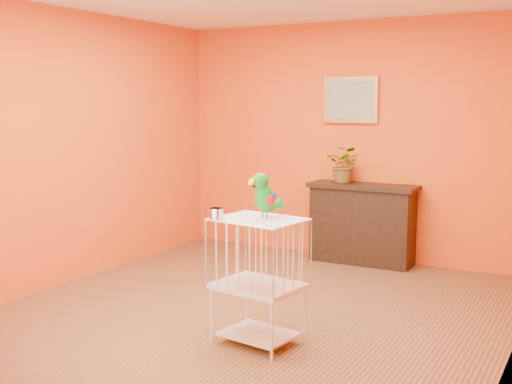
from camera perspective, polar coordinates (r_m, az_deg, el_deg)
The scene contains 8 objects.
ground at distance 5.38m, azimuth -0.49°, elevation -10.71°, with size 4.50×4.50×0.00m, color brown.
room_shell at distance 5.10m, azimuth -0.51°, elevation 6.40°, with size 4.50×4.50×4.50m.
console_cabinet at distance 7.00m, azimuth 9.39°, elevation -2.79°, with size 1.16×0.42×0.86m.
potted_plant at distance 6.93m, azimuth 7.70°, elevation 2.03°, with size 0.36×0.40×0.31m, color #26722D.
framed_picture at distance 7.11m, azimuth 8.39°, elevation 8.10°, with size 0.62×0.04×0.50m.
birdcage at distance 4.60m, azimuth 0.22°, elevation -7.79°, with size 0.65×0.54×0.91m.
feed_cup at distance 4.50m, azimuth -3.57°, elevation -1.89°, with size 0.10×0.10×0.07m, color silver.
parrot at distance 4.52m, azimuth 0.75°, elevation -0.23°, with size 0.20×0.28×0.33m.
Camera 1 is at (2.51, -4.44, 1.73)m, focal length 45.00 mm.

